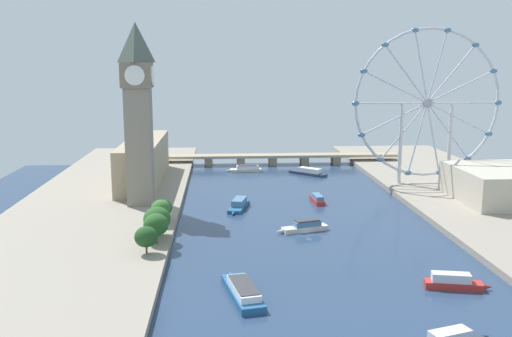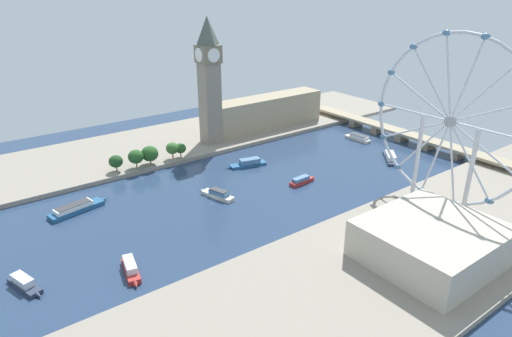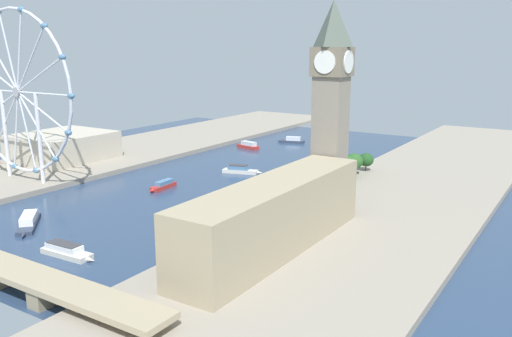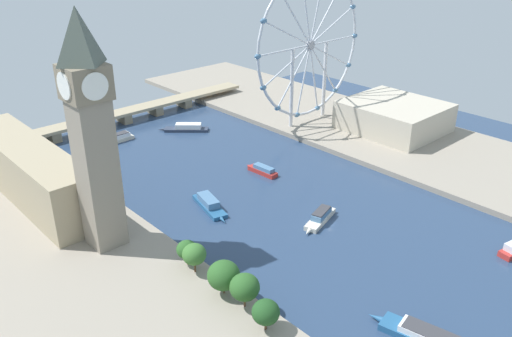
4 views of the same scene
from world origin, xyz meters
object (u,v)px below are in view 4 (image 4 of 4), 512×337
tour_boat_5 (427,337)px  tour_boat_6 (209,204)px  ferris_wheel (310,47)px  tour_boat_4 (320,217)px  river_bridge (124,114)px  clock_tower (92,131)px  riverside_hall (394,116)px  parliament_block (30,171)px  tour_boat_2 (262,170)px  tour_boat_3 (187,128)px  tour_boat_0 (116,139)px

tour_boat_5 → tour_boat_6: bearing=-13.1°
ferris_wheel → tour_boat_4: 137.70m
tour_boat_5 → river_bridge: bearing=-19.3°
clock_tower → riverside_hall: size_ratio=1.66×
riverside_hall → clock_tower: bearing=178.7°
parliament_block → ferris_wheel: size_ratio=1.10×
tour_boat_2 → parliament_block: bearing=59.6°
clock_tower → tour_boat_6: 73.64m
tour_boat_4 → tour_boat_6: (-29.80, 44.51, -0.00)m
ferris_wheel → tour_boat_3: size_ratio=3.56×
tour_boat_2 → tour_boat_3: 81.30m
river_bridge → tour_boat_3: size_ratio=7.21×
river_bridge → tour_boat_6: river_bridge is taller
ferris_wheel → riverside_hall: size_ratio=1.68×
tour_boat_2 → tour_boat_3: tour_boat_3 is taller
tour_boat_3 → tour_boat_6: size_ratio=0.89×
ferris_wheel → tour_boat_3: ferris_wheel is taller
ferris_wheel → tour_boat_2: bearing=-154.7°
tour_boat_4 → ferris_wheel: bearing=-151.8°
tour_boat_6 → river_bridge: bearing=-179.1°
parliament_block → riverside_hall: 217.86m
parliament_block → river_bridge: 115.67m
clock_tower → tour_boat_3: clock_tower is taller
tour_boat_0 → tour_boat_6: size_ratio=0.87×
clock_tower → tour_boat_3: size_ratio=3.53×
parliament_block → tour_boat_5: 191.82m
tour_boat_3 → parliament_block: bearing=57.5°
parliament_block → tour_boat_5: size_ratio=2.90×
river_bridge → tour_boat_6: (-31.02, -134.76, -3.73)m
parliament_block → ferris_wheel: bearing=-5.4°
river_bridge → tour_boat_4: 179.31m
parliament_block → clock_tower: bearing=-84.2°
ferris_wheel → river_bridge: size_ratio=0.49×
tour_boat_0 → tour_boat_6: tour_boat_6 is taller
river_bridge → parliament_block: bearing=-141.6°
clock_tower → tour_boat_4: size_ratio=3.68×
tour_boat_5 → tour_boat_6: (2.80, 119.50, -0.05)m
tour_boat_2 → tour_boat_4: (-15.44, -55.48, 0.13)m
ferris_wheel → tour_boat_5: 212.45m
tour_boat_4 → tour_boat_6: size_ratio=0.85×
clock_tower → tour_boat_3: (105.77, 90.13, -51.14)m
tour_boat_0 → tour_boat_5: bearing=84.6°
clock_tower → tour_boat_0: 131.58m
tour_boat_3 → tour_boat_0: bearing=25.2°
tour_boat_5 → tour_boat_0: bearing=-14.7°
parliament_block → tour_boat_2: 117.76m
tour_boat_2 → tour_boat_3: bearing=-9.1°
river_bridge → tour_boat_3: 48.18m
clock_tower → river_bridge: (84.04, 132.96, -47.35)m
tour_boat_0 → tour_boat_2: bearing=108.5°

